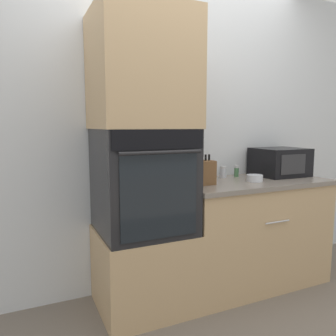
% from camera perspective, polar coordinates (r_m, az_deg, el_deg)
% --- Properties ---
extents(ground_plane, '(12.00, 12.00, 0.00)m').
position_cam_1_polar(ground_plane, '(2.48, 6.15, -24.36)').
color(ground_plane, '#6B6056').
extents(wall_back, '(8.00, 0.05, 2.50)m').
position_cam_1_polar(wall_back, '(2.67, -0.41, 6.28)').
color(wall_back, silver).
rests_on(wall_back, ground_plane).
extents(oven_cabinet_base, '(0.64, 0.60, 0.57)m').
position_cam_1_polar(oven_cabinet_base, '(2.46, -4.24, -17.08)').
color(oven_cabinet_base, tan).
rests_on(oven_cabinet_base, ground_plane).
extents(wall_oven, '(0.62, 0.64, 0.71)m').
position_cam_1_polar(wall_oven, '(2.27, -4.37, -2.22)').
color(wall_oven, black).
rests_on(wall_oven, oven_cabinet_base).
extents(oven_cabinet_upper, '(0.64, 0.60, 0.76)m').
position_cam_1_polar(oven_cabinet_upper, '(2.27, -4.59, 16.48)').
color(oven_cabinet_upper, tan).
rests_on(oven_cabinet_upper, wall_oven).
extents(counter_unit, '(1.25, 0.63, 0.86)m').
position_cam_1_polar(counter_unit, '(2.84, 14.05, -10.62)').
color(counter_unit, tan).
rests_on(counter_unit, ground_plane).
extents(microwave, '(0.42, 0.37, 0.24)m').
position_cam_1_polar(microwave, '(3.04, 18.85, 1.01)').
color(microwave, black).
rests_on(microwave, counter_unit).
extents(knife_block, '(0.12, 0.12, 0.22)m').
position_cam_1_polar(knife_block, '(2.46, 6.53, -0.74)').
color(knife_block, brown).
rests_on(knife_block, counter_unit).
extents(bowl, '(0.13, 0.13, 0.05)m').
position_cam_1_polar(bowl, '(2.68, 14.85, -1.70)').
color(bowl, silver).
rests_on(bowl, counter_unit).
extents(condiment_jar_near, '(0.04, 0.04, 0.10)m').
position_cam_1_polar(condiment_jar_near, '(2.87, 11.83, -0.54)').
color(condiment_jar_near, '#427047').
rests_on(condiment_jar_near, counter_unit).
extents(condiment_jar_mid, '(0.06, 0.06, 0.09)m').
position_cam_1_polar(condiment_jar_mid, '(2.65, 3.09, -1.19)').
color(condiment_jar_mid, silver).
rests_on(condiment_jar_mid, counter_unit).
extents(condiment_jar_far, '(0.06, 0.06, 0.10)m').
position_cam_1_polar(condiment_jar_far, '(2.81, 9.55, -0.70)').
color(condiment_jar_far, silver).
rests_on(condiment_jar_far, counter_unit).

